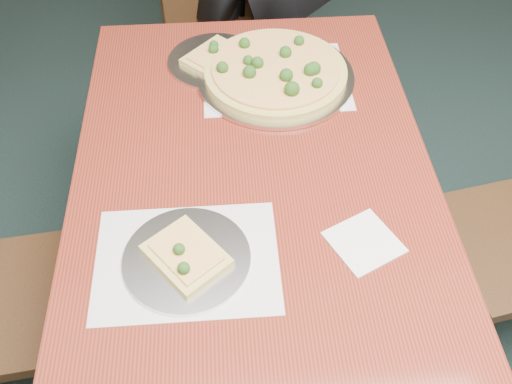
{
  "coord_description": "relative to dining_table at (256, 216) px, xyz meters",
  "views": [
    {
      "loc": [
        -0.44,
        -0.16,
        1.79
      ],
      "look_at": [
        -0.37,
        0.75,
        0.75
      ],
      "focal_mm": 40.0,
      "sensor_mm": 36.0,
      "label": 1
    }
  ],
  "objects": [
    {
      "name": "slice_plate_far",
      "position": [
        -0.09,
        0.53,
        0.1
      ],
      "size": [
        0.28,
        0.28,
        0.06
      ],
      "color": "silver",
      "rests_on": "dining_table"
    },
    {
      "name": "chair_far",
      "position": [
        -0.05,
        1.08,
        -0.14
      ],
      "size": [
        0.56,
        0.56,
        0.91
      ],
      "rotation": [
        0.0,
        0.0,
        0.43
      ],
      "color": "black",
      "rests_on": "ground"
    },
    {
      "name": "pizza_pan",
      "position": [
        0.09,
        0.44,
        0.11
      ],
      "size": [
        0.46,
        0.46,
        0.07
      ],
      "color": "silver",
      "rests_on": "dining_table"
    },
    {
      "name": "slice_plate_near",
      "position": [
        -0.17,
        -0.19,
        0.11
      ],
      "size": [
        0.28,
        0.28,
        0.05
      ],
      "color": "silver",
      "rests_on": "dining_table"
    },
    {
      "name": "placemat_near",
      "position": [
        -0.16,
        -0.19,
        0.09
      ],
      "size": [
        0.4,
        0.3,
        0.0
      ],
      "primitive_type": "cube",
      "color": "white",
      "rests_on": "dining_table"
    },
    {
      "name": "placemat_main",
      "position": [
        0.09,
        0.44,
        0.09
      ],
      "size": [
        0.42,
        0.32,
        0.0
      ],
      "primitive_type": "cube",
      "color": "white",
      "rests_on": "dining_table"
    },
    {
      "name": "dining_table",
      "position": [
        0.0,
        0.0,
        0.0
      ],
      "size": [
        0.9,
        1.5,
        0.75
      ],
      "color": "#5D1A12",
      "rests_on": "ground"
    },
    {
      "name": "napkin",
      "position": [
        0.23,
        -0.17,
        0.09
      ],
      "size": [
        0.19,
        0.19,
        0.01
      ],
      "primitive_type": "cube",
      "rotation": [
        0.0,
        0.0,
        0.45
      ],
      "color": "white",
      "rests_on": "dining_table"
    }
  ]
}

